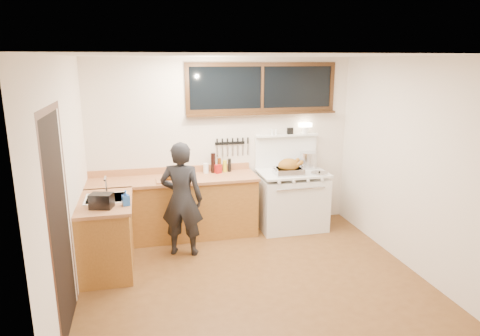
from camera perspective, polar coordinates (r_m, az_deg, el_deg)
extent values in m
cube|color=#593517|center=(5.36, 1.61, -14.39)|extent=(4.00, 3.50, 0.02)
cube|color=silver|center=(6.55, -2.28, 3.18)|extent=(4.00, 0.05, 2.60)
cube|color=silver|center=(3.27, 9.84, -8.54)|extent=(4.00, 0.05, 2.60)
cube|color=silver|center=(4.78, -22.47, -2.10)|extent=(0.05, 3.50, 2.60)
cube|color=silver|center=(5.72, 21.73, 0.53)|extent=(0.05, 3.50, 2.60)
cube|color=white|center=(4.70, 1.84, 15.08)|extent=(4.00, 3.50, 0.05)
cube|color=brown|center=(6.37, -8.75, -5.42)|extent=(2.40, 0.60, 0.86)
cube|color=#AD6F44|center=(6.22, -8.90, -1.55)|extent=(2.44, 0.64, 0.04)
cube|color=#AD6F44|center=(6.49, -9.13, -0.26)|extent=(2.40, 0.03, 0.10)
sphere|color=#B78C38|center=(6.03, -18.16, -4.41)|extent=(0.03, 0.03, 0.03)
sphere|color=#B78C38|center=(6.00, -13.40, -4.16)|extent=(0.03, 0.03, 0.03)
sphere|color=#B78C38|center=(6.02, -8.63, -3.88)|extent=(0.03, 0.03, 0.03)
sphere|color=#B78C38|center=(6.07, -3.92, -3.58)|extent=(0.03, 0.03, 0.03)
sphere|color=#B78C38|center=(6.16, 0.22, -3.29)|extent=(0.03, 0.03, 0.03)
cube|color=brown|center=(5.61, -17.34, -8.73)|extent=(0.60, 1.05, 0.86)
cube|color=#AD6F44|center=(5.45, -17.59, -4.35)|extent=(0.64, 1.09, 0.04)
cube|color=white|center=(5.53, -17.40, -4.50)|extent=(0.45, 0.40, 0.14)
cube|color=white|center=(5.51, -17.45, -3.86)|extent=(0.50, 0.45, 0.01)
cylinder|color=silver|center=(5.65, -17.42, -2.19)|extent=(0.02, 0.02, 0.24)
cylinder|color=silver|center=(5.55, -17.56, -1.33)|extent=(0.02, 0.18, 0.02)
cube|color=white|center=(6.69, 6.87, -4.56)|extent=(1.00, 0.70, 0.82)
cube|color=white|center=(6.56, 7.00, -0.63)|extent=(1.02, 0.72, 0.03)
cube|color=white|center=(6.36, 7.94, -4.57)|extent=(0.88, 0.02, 0.46)
cylinder|color=silver|center=(6.26, 8.12, -2.75)|extent=(0.75, 0.02, 0.02)
cylinder|color=white|center=(6.13, 5.24, -1.97)|extent=(0.04, 0.03, 0.04)
cylinder|color=white|center=(6.20, 7.17, -1.83)|extent=(0.04, 0.03, 0.04)
cylinder|color=white|center=(6.28, 9.05, -1.69)|extent=(0.04, 0.03, 0.04)
cylinder|color=white|center=(6.37, 10.89, -1.56)|extent=(0.04, 0.03, 0.04)
cube|color=white|center=(6.79, 6.14, 2.21)|extent=(1.00, 0.05, 0.50)
cube|color=white|center=(6.71, 6.28, 4.37)|extent=(1.00, 0.12, 0.03)
cylinder|color=white|center=(6.81, 8.69, 5.01)|extent=(0.10, 0.10, 0.10)
cube|color=#FFE5B2|center=(6.79, 8.72, 5.71)|extent=(0.19, 0.09, 0.06)
cube|color=black|center=(6.72, 6.70, 4.93)|extent=(0.09, 0.05, 0.10)
cylinder|color=white|center=(6.64, 4.83, 4.83)|extent=(0.04, 0.04, 0.09)
cylinder|color=white|center=(6.63, 4.33, 4.82)|extent=(0.04, 0.04, 0.09)
cube|color=black|center=(6.54, 2.97, 10.67)|extent=(2.20, 0.01, 0.62)
cube|color=black|center=(6.53, 3.02, 13.65)|extent=(2.32, 0.04, 0.06)
cube|color=black|center=(6.57, 2.94, 7.71)|extent=(2.32, 0.04, 0.06)
cube|color=black|center=(6.32, -7.08, 10.46)|extent=(0.06, 0.04, 0.62)
cube|color=black|center=(6.94, 12.14, 10.58)|extent=(0.06, 0.04, 0.62)
cube|color=black|center=(6.54, 2.98, 10.67)|extent=(0.04, 0.04, 0.62)
cube|color=black|center=(6.53, 3.06, 7.27)|extent=(2.32, 0.13, 0.03)
cube|color=black|center=(4.33, -22.81, -7.25)|extent=(0.01, 0.86, 2.10)
cube|color=black|center=(3.89, -23.87, -9.81)|extent=(0.01, 0.07, 2.10)
cube|color=black|center=(4.78, -21.86, -5.17)|extent=(0.01, 0.07, 2.10)
cube|color=black|center=(4.09, -24.22, 7.10)|extent=(0.01, 1.04, 0.07)
cube|color=black|center=(6.53, -1.36, 3.34)|extent=(0.46, 0.02, 0.04)
cube|color=silver|center=(6.50, -3.05, 2.28)|extent=(0.02, 0.00, 0.18)
cube|color=black|center=(6.47, -3.07, 3.49)|extent=(0.02, 0.02, 0.10)
cube|color=silver|center=(6.52, -2.36, 2.31)|extent=(0.02, 0.00, 0.18)
cube|color=black|center=(6.49, -2.37, 3.52)|extent=(0.02, 0.02, 0.10)
cube|color=silver|center=(6.53, -1.67, 2.35)|extent=(0.02, 0.00, 0.18)
cube|color=black|center=(6.50, -1.68, 3.55)|extent=(0.02, 0.02, 0.10)
cube|color=silver|center=(6.55, -0.98, 2.38)|extent=(0.03, 0.00, 0.18)
cube|color=black|center=(6.52, -0.99, 3.59)|extent=(0.02, 0.02, 0.10)
cube|color=silver|center=(6.56, -0.30, 2.41)|extent=(0.03, 0.00, 0.18)
cube|color=black|center=(6.54, -0.30, 3.62)|extent=(0.02, 0.02, 0.10)
cube|color=silver|center=(6.58, 0.38, 2.45)|extent=(0.03, 0.00, 0.18)
cube|color=black|center=(6.56, 0.38, 3.64)|extent=(0.02, 0.02, 0.10)
cube|color=silver|center=(6.60, 1.05, 2.48)|extent=(0.03, 0.00, 0.18)
cube|color=black|center=(6.57, 1.06, 3.67)|extent=(0.02, 0.02, 0.10)
imported|color=black|center=(5.70, -7.77, -4.14)|extent=(0.65, 0.53, 1.54)
imported|color=#2152A7|center=(5.17, -14.98, -3.87)|extent=(0.10, 0.10, 0.18)
cube|color=black|center=(5.16, -17.99, -4.19)|extent=(0.29, 0.24, 0.17)
cube|color=#AD6F44|center=(6.10, -9.31, -1.61)|extent=(0.39, 0.30, 0.02)
ellipsoid|color=#8C5B19|center=(6.08, -9.33, -1.02)|extent=(0.22, 0.15, 0.12)
sphere|color=#8C5B19|center=(6.13, -8.47, -0.63)|extent=(0.05, 0.05, 0.05)
sphere|color=#8C5B19|center=(6.03, -8.39, -0.86)|extent=(0.05, 0.05, 0.05)
cube|color=silver|center=(6.38, 6.49, -0.43)|extent=(0.42, 0.32, 0.10)
cube|color=#3F3F42|center=(6.37, 6.50, -0.13)|extent=(0.38, 0.28, 0.03)
torus|color=silver|center=(6.30, 4.65, -0.11)|extent=(0.02, 0.10, 0.10)
torus|color=silver|center=(6.44, 8.31, 0.11)|extent=(0.02, 0.10, 0.10)
ellipsoid|color=#8C5B19|center=(6.36, 6.51, 0.35)|extent=(0.33, 0.25, 0.21)
cylinder|color=#8C5B19|center=(6.32, 7.69, 0.42)|extent=(0.11, 0.05, 0.09)
sphere|color=#8C5B19|center=(6.33, 8.21, 0.76)|extent=(0.06, 0.06, 0.06)
cylinder|color=#8C5B19|center=(6.46, 7.20, 0.74)|extent=(0.11, 0.05, 0.09)
sphere|color=#8C5B19|center=(6.47, 7.71, 1.07)|extent=(0.06, 0.06, 0.06)
cylinder|color=silver|center=(6.79, 9.13, 1.04)|extent=(0.29, 0.29, 0.25)
cylinder|color=silver|center=(6.69, 7.05, 0.39)|extent=(0.21, 0.21, 0.13)
cylinder|color=black|center=(6.79, 6.92, 1.10)|extent=(0.05, 0.18, 0.02)
cylinder|color=silver|center=(6.50, 10.53, -0.66)|extent=(0.33, 0.33, 0.02)
sphere|color=black|center=(6.49, 10.54, -0.51)|extent=(0.03, 0.03, 0.03)
cube|color=#9E1511|center=(6.42, -2.94, -0.12)|extent=(0.11, 0.10, 0.13)
cylinder|color=white|center=(6.43, -4.57, -0.03)|extent=(0.11, 0.11, 0.15)
cylinder|color=black|center=(6.44, -3.60, 0.68)|extent=(0.07, 0.07, 0.30)
cylinder|color=black|center=(6.46, -2.77, 0.38)|extent=(0.06, 0.06, 0.22)
cylinder|color=black|center=(6.48, -2.03, 0.25)|extent=(0.06, 0.06, 0.18)
cylinder|color=black|center=(6.49, -1.42, 0.37)|extent=(0.05, 0.05, 0.20)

